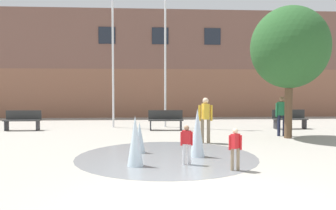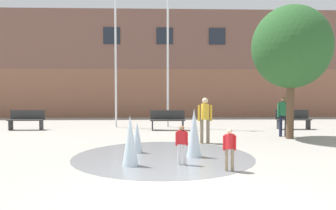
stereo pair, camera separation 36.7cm
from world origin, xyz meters
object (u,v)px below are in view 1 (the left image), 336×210
at_px(teen_by_trashcan, 282,113).
at_px(park_bench_center, 166,120).
at_px(child_with_pink_shirt, 187,142).
at_px(child_running, 235,146).
at_px(park_bench_far_right, 289,119).
at_px(flagpole_left, 113,45).
at_px(adult_in_red, 205,116).
at_px(street_tree_near_building, 289,48).
at_px(flagpole_right, 166,42).
at_px(park_bench_far_left, 23,120).

bearing_deg(teen_by_trashcan, park_bench_center, -176.34).
distance_m(child_with_pink_shirt, child_running, 1.24).
bearing_deg(park_bench_far_right, teen_by_trashcan, -120.23).
bearing_deg(flagpole_left, park_bench_center, -26.74).
distance_m(adult_in_red, child_with_pink_shirt, 3.44).
distance_m(park_bench_center, child_with_pink_shirt, 7.02).
bearing_deg(child_with_pink_shirt, child_running, 173.21).
distance_m(child_with_pink_shirt, street_tree_near_building, 6.78).
relative_size(adult_in_red, street_tree_near_building, 0.32).
relative_size(park_bench_far_right, street_tree_near_building, 0.32).
bearing_deg(street_tree_near_building, flagpole_right, 137.91).
bearing_deg(park_bench_far_right, park_bench_center, -178.73).
bearing_deg(park_bench_far_left, street_tree_near_building, -15.54).
height_order(park_bench_center, park_bench_far_right, same).
xyz_separation_m(flagpole_left, flagpole_right, (2.58, 0.00, 0.17)).
bearing_deg(flagpole_left, child_running, -67.65).
bearing_deg(park_bench_far_right, child_running, -121.37).
relative_size(adult_in_red, child_running, 1.61).
bearing_deg(adult_in_red, park_bench_far_right, -56.51).
bearing_deg(park_bench_center, park_bench_far_left, 177.44).
height_order(adult_in_red, street_tree_near_building, street_tree_near_building).
bearing_deg(flagpole_right, park_bench_far_left, -171.73).
bearing_deg(child_running, flagpole_right, -122.29).
height_order(teen_by_trashcan, flagpole_left, flagpole_left).
relative_size(park_bench_far_left, child_running, 1.62).
bearing_deg(park_bench_far_right, flagpole_right, 169.12).
bearing_deg(teen_by_trashcan, flagpole_right, 171.83).
height_order(child_with_pink_shirt, flagpole_left, flagpole_left).
xyz_separation_m(park_bench_far_left, park_bench_center, (6.56, -0.29, 0.00)).
height_order(child_running, flagpole_left, flagpole_left).
bearing_deg(park_bench_center, street_tree_near_building, -31.49).
xyz_separation_m(flagpole_right, street_tree_near_building, (4.50, -4.07, -0.75)).
relative_size(child_with_pink_shirt, teen_by_trashcan, 0.62).
bearing_deg(teen_by_trashcan, park_bench_far_left, -162.94).
relative_size(park_bench_far_right, child_with_pink_shirt, 1.62).
bearing_deg(park_bench_center, flagpole_right, 86.26).
distance_m(adult_in_red, teen_by_trashcan, 3.69).
bearing_deg(street_tree_near_building, child_running, -124.92).
height_order(adult_in_red, teen_by_trashcan, same).
bearing_deg(street_tree_near_building, adult_in_red, -164.30).
xyz_separation_m(park_bench_far_left, flagpole_right, (6.64, 0.97, 3.74)).
bearing_deg(flagpole_right, street_tree_near_building, -42.09).
bearing_deg(teen_by_trashcan, adult_in_red, -125.89).
bearing_deg(street_tree_near_building, park_bench_center, 148.51).
height_order(teen_by_trashcan, street_tree_near_building, street_tree_near_building).
xyz_separation_m(park_bench_far_left, park_bench_far_right, (12.51, -0.16, 0.00)).
bearing_deg(street_tree_near_building, park_bench_far_right, 65.16).
height_order(park_bench_center, child_with_pink_shirt, child_with_pink_shirt).
bearing_deg(flagpole_left, park_bench_far_right, -7.60).
distance_m(child_running, street_tree_near_building, 6.61).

